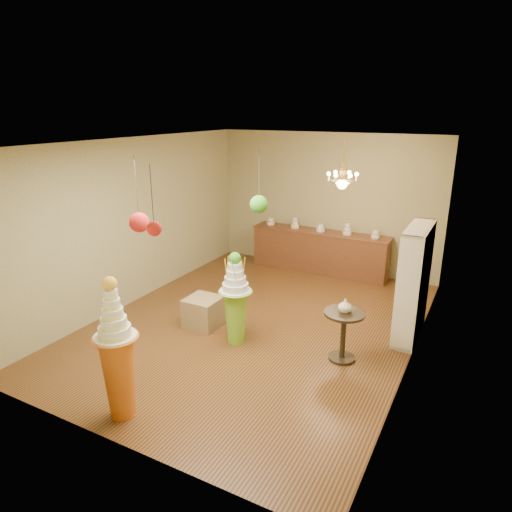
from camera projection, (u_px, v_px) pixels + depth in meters
The scene contains 17 objects.
floor at pixel (256, 324), 7.71m from camera, with size 6.50×6.50×0.00m, color #553317.
ceiling at pixel (256, 142), 6.78m from camera, with size 6.50×6.50×0.00m, color white.
wall_back at pixel (326, 203), 9.97m from camera, with size 5.00×0.04×3.00m, color #979265.
wall_front at pixel (103, 318), 4.51m from camera, with size 5.00×0.04×3.00m, color #979265.
wall_left at pixel (136, 221), 8.36m from camera, with size 0.04×6.50×3.00m, color #979265.
wall_right at pixel (421, 263), 6.13m from camera, with size 0.04×6.50×3.00m, color #979265.
pedestal_green at pixel (236, 305), 6.93m from camera, with size 0.56×0.56×1.47m.
pedestal_orange at pixel (118, 365), 5.23m from camera, with size 0.57×0.57×1.76m.
burlap_riser at pixel (204, 312), 7.59m from camera, with size 0.54×0.54×0.49m, color olive.
sideboard at pixel (319, 251), 10.05m from camera, with size 3.04×0.54×1.16m.
shelving_unit at pixel (414, 283), 7.06m from camera, with size 0.33×1.20×1.80m.
round_table at pixel (344, 329), 6.49m from camera, with size 0.77×0.77×0.75m.
vase at pixel (345, 306), 6.38m from camera, with size 0.19×0.19×0.20m, color white.
pom_red_left at pixel (139, 222), 5.17m from camera, with size 0.23×0.23×0.87m.
pom_green_mid at pixel (259, 204), 5.85m from camera, with size 0.23×0.23×0.81m.
pom_red_right at pixel (154, 228), 4.33m from camera, with size 0.15×0.15×0.68m.
chandelier at pixel (342, 181), 7.73m from camera, with size 0.70×0.70×0.85m.
Camera 1 is at (3.26, -6.16, 3.49)m, focal length 32.00 mm.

